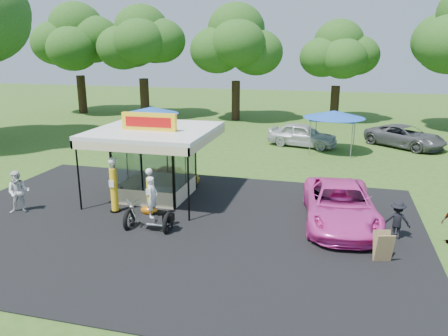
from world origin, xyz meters
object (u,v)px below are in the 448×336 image
Objects in this scene: kiosk_car at (173,175)px; tent_east at (334,115)px; motorcycle at (151,209)px; gas_pump_left at (114,186)px; tent_west at (151,111)px; bg_car_c at (303,135)px; gas_pump_right at (150,194)px; a_frame_sign at (383,247)px; bg_car_d at (405,136)px; gas_station_kiosk at (155,161)px; spectator_west at (19,192)px; pink_sedan at (340,205)px; spectator_east_a at (397,220)px; bg_car_a at (164,132)px.

kiosk_car is 0.68× the size of tent_east.
gas_pump_left is at bearing 147.11° from motorcycle.
motorcycle is 15.90m from tent_west.
bg_car_c is (5.88, 10.88, 0.37)m from kiosk_car.
gas_pump_right reaches higher than a_frame_sign.
tent_west is at bearing 106.97° from gas_pump_left.
motorcycle is at bearing -113.06° from tent_east.
bg_car_d is at bearing 50.53° from gas_pump_left.
bg_car_c is (4.45, 16.91, -0.06)m from motorcycle.
a_frame_sign is at bearing -153.22° from bg_car_c.
spectator_west is (-4.96, -3.49, -0.83)m from gas_station_kiosk.
spectator_west is at bearing -90.13° from tent_west.
gas_pump_left is 1.31× the size of spectator_west.
tent_west reaches higher than a_frame_sign.
gas_station_kiosk is 14.38m from bg_car_c.
tent_east is at bearing 86.04° from pink_sedan.
tent_east reaches higher than kiosk_car.
gas_pump_right is at bearing 175.38° from bg_car_c.
spectator_west is at bearing 175.34° from motorcycle.
bg_car_c is 3.12m from tent_east.
spectator_east_a is at bearing 0.95° from gas_pump_left.
a_frame_sign is at bearing -10.16° from gas_pump_right.
bg_car_d is at bearing 48.27° from gas_station_kiosk.
bg_car_d reaches higher than a_frame_sign.
gas_station_kiosk is at bearing 169.00° from bg_car_c.
bg_car_c reaches higher than bg_car_a.
gas_station_kiosk is 1.30× the size of tent_east.
gas_pump_right is at bearing 153.75° from a_frame_sign.
spectator_east_a is 0.27× the size of bg_car_d.
gas_pump_right is 1.16× the size of spectator_west.
gas_pump_left is at bearing 154.32° from a_frame_sign.
pink_sedan is 18.09m from tent_west.
tent_east reaches higher than bg_car_d.
spectator_west reaches higher than bg_car_d.
motorcycle is at bearing -66.30° from tent_west.
gas_pump_left reaches higher than pink_sedan.
motorcycle is 16.89m from bg_car_a.
gas_pump_right reaches higher than kiosk_car.
bg_car_d is at bearing 30.52° from tent_east.
tent_west is (-10.81, -2.43, 1.72)m from bg_car_c.
bg_car_a reaches higher than a_frame_sign.
tent_east is (8.03, 9.49, 2.14)m from kiosk_car.
gas_pump_left reaches higher than bg_car_a.
a_frame_sign is (11.02, -1.86, -0.66)m from gas_pump_left.
gas_pump_right is 4.90m from kiosk_car.
spectator_east_a reaches higher than kiosk_car.
pink_sedan is at bearing -157.36° from bg_car_d.
motorcycle is 0.53× the size of bg_car_a.
gas_pump_left is at bearing 168.27° from kiosk_car.
tent_east is (-0.58, 12.90, 1.79)m from pink_sedan.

